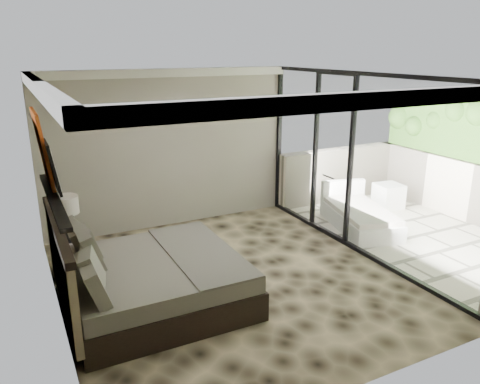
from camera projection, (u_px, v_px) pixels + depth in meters
name	position (u px, v px, depth m)	size (l,w,h in m)	color
floor	(231.00, 280.00, 6.58)	(5.00, 5.00, 0.00)	black
ceiling	(230.00, 77.00, 5.76)	(4.50, 5.00, 0.02)	silver
back_wall	(170.00, 150.00, 8.29)	(4.50, 0.02, 2.80)	gray
left_wall	(50.00, 210.00, 5.20)	(0.02, 5.00, 2.80)	gray
glass_wall	(363.00, 166.00, 7.14)	(0.08, 5.00, 2.80)	white
terrace_slab	(423.00, 238.00, 8.21)	(3.00, 5.00, 0.12)	beige
parapet_far	(480.00, 194.00, 8.62)	(0.30, 5.00, 1.10)	#C1B49C
picture_ledge	(53.00, 198.00, 5.29)	(0.12, 2.20, 0.05)	black
bed	(147.00, 279.00, 5.85)	(2.19, 2.12, 1.21)	black
nightstand	(74.00, 257.00, 6.69)	(0.52, 0.52, 0.52)	black
table_lamp	(66.00, 213.00, 6.48)	(0.36, 0.36, 0.66)	black
abstract_canvas	(42.00, 148.00, 5.64)	(0.04, 0.90, 0.90)	#AD130E
framed_print	(52.00, 167.00, 5.34)	(0.03, 0.50, 0.60)	black
ottoman	(388.00, 196.00, 9.53)	(0.49, 0.49, 0.49)	white
lounger	(359.00, 216.00, 8.49)	(1.28, 1.90, 0.68)	silver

